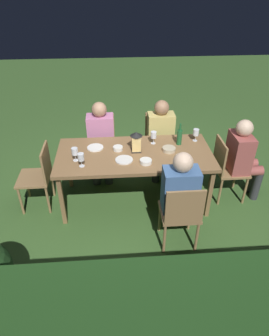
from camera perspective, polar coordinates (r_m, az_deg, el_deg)
The scene contains 23 objects.
ground_plane at distance 4.19m, azimuth -0.00°, elevation -5.99°, with size 16.00×16.00×0.00m, color #385B28.
dining_table at distance 3.78m, azimuth -0.00°, elevation 2.17°, with size 1.94×0.91×0.75m.
chair_side_left_b at distance 4.62m, azimuth -6.23°, elevation 5.19°, with size 0.42×0.40×0.87m.
person_in_pink at distance 4.37m, azimuth -6.40°, elevation 5.72°, with size 0.38×0.47×1.15m.
chair_side_left_a at distance 4.66m, azimuth 4.61°, elevation 5.58°, with size 0.42×0.40×0.87m.
person_in_mustard at distance 4.42m, azimuth 5.06°, elevation 6.13°, with size 0.38×0.47×1.15m.
chair_head_far at distance 4.01m, azimuth -17.67°, elevation -1.18°, with size 0.40×0.42×0.87m.
chair_side_right_a at distance 3.29m, azimuth 8.82°, elevation -8.42°, with size 0.42×0.40×0.87m.
person_in_blue at distance 3.34m, azimuth 8.36°, elevation -4.25°, with size 0.38×0.47×1.15m.
chair_head_near at distance 4.15m, azimuth 17.04°, elevation 0.25°, with size 0.40×0.42×0.87m.
person_in_rust at distance 4.15m, azimuth 19.91°, elevation 2.11°, with size 0.48×0.38×1.15m.
lantern_centerpiece at distance 3.73m, azimuth 0.33°, elevation 5.22°, with size 0.15×0.15×0.27m.
green_bottle_on_table at distance 3.95m, azimuth 8.52°, elevation 5.91°, with size 0.07×0.07×0.29m.
wine_glass_a at distance 4.06m, azimuth 11.58°, elevation 6.56°, with size 0.08×0.08×0.17m.
wine_glass_b at distance 3.61m, azimuth -11.27°, elevation 3.00°, with size 0.08×0.08×0.17m.
wine_glass_c at distance 3.92m, azimuth 3.64°, elevation 6.20°, with size 0.08×0.08×0.17m.
wine_glass_d at distance 3.49m, azimuth -10.14°, elevation 1.96°, with size 0.08×0.08×0.17m.
plate_a at distance 3.60m, azimuth -2.00°, elevation 1.56°, with size 0.21×0.21×0.01m, color silver.
plate_b at distance 3.89m, azimuth -7.46°, elevation 3.86°, with size 0.21×0.21×0.01m, color white.
bowl_olives at distance 3.81m, azimuth 6.55°, elevation 3.57°, with size 0.17×0.17×0.05m.
bowl_bread at distance 3.55m, azimuth 2.17°, elevation 1.28°, with size 0.14×0.14×0.05m.
bowl_salad at distance 3.65m, azimuth 8.91°, elevation 1.96°, with size 0.14×0.14×0.05m.
bowl_dip at distance 3.81m, azimuth -3.17°, elevation 3.78°, with size 0.12×0.12×0.05m.
Camera 1 is at (0.24, 3.22, 2.67)m, focal length 32.11 mm.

